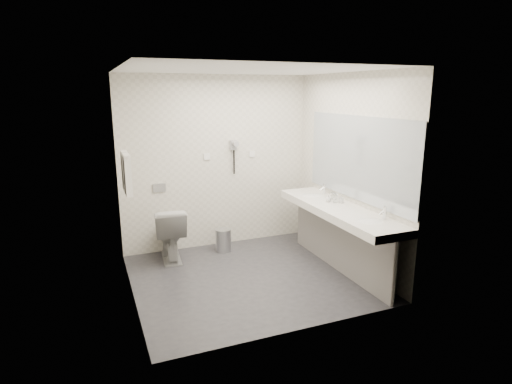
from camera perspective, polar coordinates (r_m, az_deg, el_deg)
name	(u,v)px	position (r m, az deg, el deg)	size (l,w,h in m)	color
floor	(249,277)	(5.39, -0.89, -11.42)	(2.80, 2.80, 0.00)	#2E2D32
ceiling	(249,70)	(4.89, -1.00, 16.20)	(2.80, 2.80, 0.00)	white
wall_back	(217,163)	(6.20, -5.31, 3.97)	(2.80, 2.80, 0.00)	silver
wall_front	(301,206)	(3.84, 6.10, -1.95)	(2.80, 2.80, 0.00)	silver
wall_left	(126,190)	(4.68, -17.13, 0.32)	(2.60, 2.60, 0.00)	silver
wall_right	(349,171)	(5.64, 12.45, 2.76)	(2.60, 2.60, 0.00)	silver
vanity_counter	(338,210)	(5.43, 11.00, -2.46)	(0.55, 2.20, 0.10)	white
vanity_panel	(338,242)	(5.57, 11.02, -6.64)	(0.03, 2.15, 0.75)	gray
vanity_post_near	(394,273)	(4.82, 18.16, -10.34)	(0.06, 0.06, 0.75)	silver
vanity_post_far	(302,220)	(6.43, 6.21, -3.73)	(0.06, 0.06, 0.75)	silver
mirror	(358,158)	(5.44, 13.61, 4.45)	(0.02, 2.20, 1.05)	#B2BCC6
basin_near	(370,222)	(4.91, 15.14, -3.95)	(0.40, 0.31, 0.05)	white
basin_far	(312,196)	(5.96, 7.62, -0.57)	(0.40, 0.31, 0.05)	white
faucet_near	(385,213)	(5.01, 16.99, -2.68)	(0.04, 0.04, 0.15)	silver
faucet_far	(325,189)	(6.03, 9.26, 0.43)	(0.04, 0.04, 0.15)	silver
soap_bottle_a	(341,199)	(5.59, 11.45, -0.90)	(0.05, 0.05, 0.11)	silver
soap_bottle_b	(328,198)	(5.61, 9.76, -0.86)	(0.07, 0.07, 0.09)	silver
glass_left	(335,198)	(5.59, 10.69, -0.79)	(0.07, 0.07, 0.12)	silver
glass_right	(333,196)	(5.77, 10.36, -0.48)	(0.05, 0.05, 0.10)	silver
toilet	(170,233)	(5.93, -11.58, -5.44)	(0.42, 0.74, 0.75)	white
flush_plate	(159,188)	(6.06, -12.92, 0.56)	(0.18, 0.02, 0.12)	#B2B5BA
pedal_bin	(223,241)	(6.17, -4.43, -6.56)	(0.23, 0.23, 0.32)	#B2B5BA
bin_lid	(223,230)	(6.11, -4.46, -5.09)	(0.23, 0.23, 0.01)	#B2B5BA
towel_rail	(124,154)	(5.17, -17.39, 4.89)	(0.02, 0.02, 0.62)	silver
towel_near	(128,175)	(5.07, -16.96, 2.23)	(0.07, 0.24, 0.48)	white
towel_far	(125,171)	(5.35, -17.25, 2.77)	(0.07, 0.24, 0.48)	white
dryer_cradle	(233,145)	(6.21, -3.06, 6.35)	(0.10, 0.04, 0.14)	#9B9BA0
dryer_barrel	(235,144)	(6.14, -2.85, 6.56)	(0.08, 0.08, 0.14)	#9B9BA0
dryer_cord	(234,162)	(6.23, -2.99, 4.06)	(0.02, 0.02, 0.35)	black
switch_plate_a	(207,157)	(6.13, -6.64, 4.77)	(0.09, 0.02, 0.09)	white
switch_plate_b	(252,154)	(6.35, -0.53, 5.16)	(0.09, 0.02, 0.09)	white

